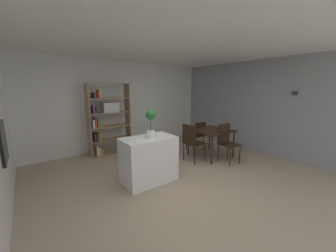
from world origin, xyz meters
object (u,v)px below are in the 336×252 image
dining_chair_island_side (192,140)px  built_in_oven (3,142)px  potted_plant_on_island (151,121)px  dining_chair_near (227,140)px  dining_chair_far (197,134)px  kitchen_island (149,160)px  open_bookshelf (106,118)px  dining_table (211,132)px

dining_chair_island_side → built_in_oven: bearing=85.2°
built_in_oven → dining_chair_island_side: size_ratio=0.62×
built_in_oven → potted_plant_on_island: size_ratio=1.10×
dining_chair_near → dining_chair_far: bearing=95.4°
built_in_oven → kitchen_island: size_ratio=0.57×
built_in_oven → kitchen_island: (2.17, -0.40, -0.65)m
open_bookshelf → dining_chair_island_side: bearing=-52.2°
built_in_oven → open_bookshelf: (2.10, 1.74, -0.06)m
open_bookshelf → dining_chair_near: 3.30m
dining_table → potted_plant_on_island: bearing=-173.4°
potted_plant_on_island → dining_chair_far: (2.07, 0.75, -0.70)m
built_in_oven → potted_plant_on_island: potted_plant_on_island is taller
open_bookshelf → dining_chair_near: open_bookshelf is taller
dining_chair_island_side → dining_chair_far: bearing=-56.7°
dining_chair_island_side → dining_table: bearing=-91.8°
dining_chair_island_side → dining_chair_near: bearing=-126.3°
potted_plant_on_island → dining_chair_island_side: potted_plant_on_island is taller
built_in_oven → dining_table: built_in_oven is taller
dining_chair_far → dining_chair_island_side: 0.89m
dining_table → dining_chair_island_side: (-0.73, -0.00, -0.09)m
built_in_oven → open_bookshelf: bearing=39.7°
kitchen_island → open_bookshelf: size_ratio=0.52×
dining_chair_near → open_bookshelf: bearing=137.5°
kitchen_island → dining_chair_near: size_ratio=1.08×
dining_table → dining_chair_far: bearing=90.0°
dining_chair_island_side → open_bookshelf: bearing=35.6°
potted_plant_on_island → dining_table: bearing=6.6°
dining_chair_island_side → potted_plant_on_island: bearing=97.8°
dining_table → dining_chair_near: size_ratio=1.04×
dining_table → dining_chair_far: (-0.00, 0.51, -0.13)m
kitchen_island → dining_chair_near: 2.15m
dining_chair_far → dining_chair_island_side: bearing=35.6°
dining_chair_island_side → kitchen_island: bearing=97.2°
potted_plant_on_island → dining_chair_far: bearing=20.0°
open_bookshelf → dining_chair_far: (2.20, -1.39, -0.51)m
dining_table → dining_chair_near: 0.51m
dining_chair_far → dining_table: bearing=90.2°
potted_plant_on_island → dining_table: potted_plant_on_island is taller
dining_chair_near → built_in_oven: bearing=176.1°
kitchen_island → built_in_oven: bearing=169.7°
built_in_oven → open_bookshelf: 2.73m
potted_plant_on_island → open_bookshelf: bearing=93.5°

